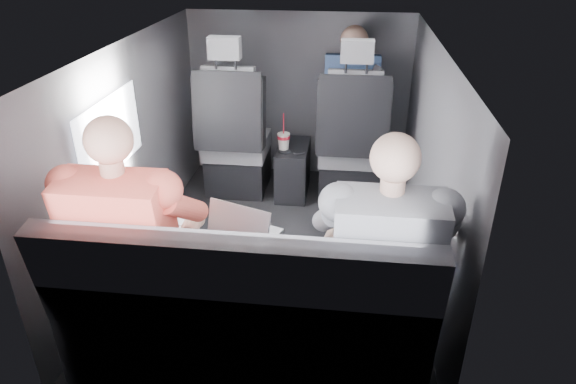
# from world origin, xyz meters

# --- Properties ---
(floor) EXTENTS (2.60, 2.60, 0.00)m
(floor) POSITION_xyz_m (0.00, 0.00, 0.00)
(floor) COLOR black
(floor) RESTS_ON ground
(ceiling) EXTENTS (2.60, 2.60, 0.00)m
(ceiling) POSITION_xyz_m (0.00, 0.00, 1.35)
(ceiling) COLOR #B2B2AD
(ceiling) RESTS_ON panel_back
(panel_left) EXTENTS (0.02, 2.60, 1.35)m
(panel_left) POSITION_xyz_m (-0.90, 0.00, 0.68)
(panel_left) COLOR #56565B
(panel_left) RESTS_ON floor
(panel_right) EXTENTS (0.02, 2.60, 1.35)m
(panel_right) POSITION_xyz_m (0.90, 0.00, 0.68)
(panel_right) COLOR #56565B
(panel_right) RESTS_ON floor
(panel_front) EXTENTS (1.80, 0.02, 1.35)m
(panel_front) POSITION_xyz_m (0.00, 1.30, 0.68)
(panel_front) COLOR #56565B
(panel_front) RESTS_ON floor
(panel_back) EXTENTS (1.80, 0.02, 1.35)m
(panel_back) POSITION_xyz_m (0.00, -1.30, 0.68)
(panel_back) COLOR #56565B
(panel_back) RESTS_ON floor
(side_window) EXTENTS (0.02, 0.75, 0.42)m
(side_window) POSITION_xyz_m (-0.88, -0.30, 0.90)
(side_window) COLOR white
(side_window) RESTS_ON panel_left
(seatbelt) EXTENTS (0.35, 0.11, 0.59)m
(seatbelt) POSITION_xyz_m (0.45, 0.67, 0.80)
(seatbelt) COLOR black
(seatbelt) RESTS_ON front_seat_right
(front_seat_left) EXTENTS (0.52, 0.58, 1.26)m
(front_seat_left) POSITION_xyz_m (-0.45, 0.84, 0.40)
(front_seat_left) COLOR black
(front_seat_left) RESTS_ON floor
(front_seat_right) EXTENTS (0.52, 0.58, 1.26)m
(front_seat_right) POSITION_xyz_m (0.45, 0.84, 0.40)
(front_seat_right) COLOR black
(front_seat_right) RESTS_ON floor
(center_console) EXTENTS (0.24, 0.48, 0.41)m
(center_console) POSITION_xyz_m (0.00, 0.88, 0.20)
(center_console) COLOR black
(center_console) RESTS_ON floor
(rear_bench) EXTENTS (1.60, 0.57, 0.92)m
(rear_bench) POSITION_xyz_m (0.00, -1.06, 0.31)
(rear_bench) COLOR slate
(rear_bench) RESTS_ON floor
(soda_cup) EXTENTS (0.10, 0.10, 0.29)m
(soda_cup) POSITION_xyz_m (-0.06, 0.80, 0.47)
(soda_cup) COLOR white
(soda_cup) RESTS_ON center_console
(laptop_white) EXTENTS (0.36, 0.41, 0.22)m
(laptop_white) POSITION_xyz_m (-0.52, -0.75, 0.63)
(laptop_white) COLOR silver
(laptop_white) RESTS_ON passenger_rear_left
(laptop_silver) EXTENTS (0.37, 0.38, 0.23)m
(laptop_silver) POSITION_xyz_m (-0.06, -0.77, 0.63)
(laptop_silver) COLOR silver
(laptop_silver) RESTS_ON rear_bench
(laptop_black) EXTENTS (0.37, 0.35, 0.25)m
(laptop_black) POSITION_xyz_m (0.60, -0.75, 0.63)
(laptop_black) COLOR black
(laptop_black) RESTS_ON passenger_rear_right
(passenger_rear_left) EXTENTS (0.54, 0.66, 1.29)m
(passenger_rear_left) POSITION_xyz_m (-0.50, -0.97, 0.65)
(passenger_rear_left) COLOR #343439
(passenger_rear_left) RESTS_ON rear_bench
(passenger_rear_right) EXTENTS (0.53, 0.65, 1.27)m
(passenger_rear_right) POSITION_xyz_m (0.59, -0.97, 0.65)
(passenger_rear_right) COLOR #334F72
(passenger_rear_right) RESTS_ON rear_bench
(passenger_front_right) EXTENTS (0.41, 0.41, 0.86)m
(passenger_front_right) POSITION_xyz_m (0.43, 1.10, 0.76)
(passenger_front_right) COLOR #334F72
(passenger_front_right) RESTS_ON front_seat_right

